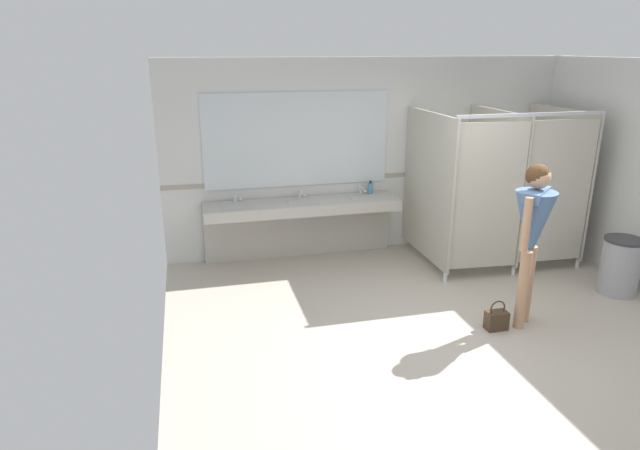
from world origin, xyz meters
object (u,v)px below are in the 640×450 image
Objects in this scene: trash_bin at (620,266)px; person_standing at (533,225)px; handbag at (497,319)px; soap_dispenser at (370,188)px.

person_standing is at bearing -164.98° from trash_bin.
handbag is (-0.32, -0.04, -0.98)m from person_standing.
soap_dispenser is at bearing 109.23° from person_standing.
soap_dispenser is (-0.86, 2.46, -0.17)m from person_standing.
soap_dispenser is (-0.54, 2.50, 0.81)m from handbag.
trash_bin is 0.39× the size of person_standing.
trash_bin is at bearing -40.43° from soap_dispenser.
person_standing is 2.61m from soap_dispenser.
handbag is at bearing -166.22° from trash_bin.
trash_bin is 1.76m from person_standing.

